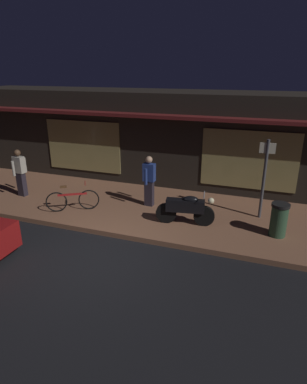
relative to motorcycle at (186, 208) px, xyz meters
name	(u,v)px	position (x,y,z in m)	size (l,w,h in m)	color
ground_plane	(96,256)	(-1.75, -2.22, -0.65)	(60.00, 60.00, 0.00)	black
sidewalk_slab	(140,208)	(-1.75, 0.78, -0.57)	(18.00, 4.00, 0.15)	brown
storefront_building	(170,137)	(-1.75, 4.17, 1.16)	(18.00, 3.30, 3.60)	black
motorcycle	(186,208)	(0.00, 0.00, 0.00)	(1.70, 0.58, 0.97)	black
bicycle_parked	(73,200)	(-3.63, -0.24, -0.14)	(1.44, 0.89, 0.91)	black
person_photographer	(20,172)	(-6.06, 0.31, 0.38)	(0.40, 0.62, 1.67)	#28232D
person_bystander	(149,180)	(-1.49, 0.97, 0.38)	(0.39, 0.61, 1.67)	#28232D
sign_post	(264,175)	(2.00, 1.20, 0.86)	(0.44, 0.09, 2.40)	#47474C
trash_bin	(279,220)	(2.51, 0.15, -0.03)	(0.48, 0.48, 0.93)	#2D4C33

